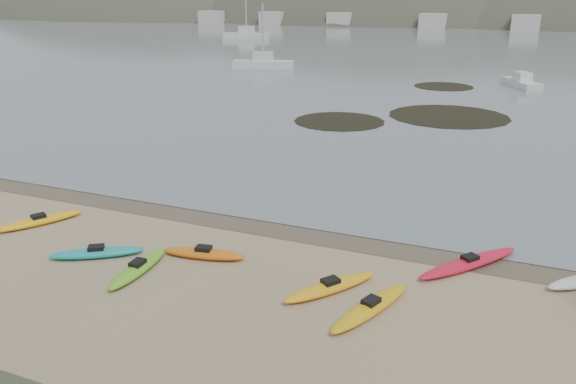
% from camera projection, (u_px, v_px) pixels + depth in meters
% --- Properties ---
extents(ground, '(600.00, 600.00, 0.00)m').
position_uv_depth(ground, '(288.00, 226.00, 23.52)').
color(ground, tan).
rests_on(ground, ground).
extents(wet_sand, '(60.00, 60.00, 0.00)m').
position_uv_depth(wet_sand, '(285.00, 228.00, 23.26)').
color(wet_sand, brown).
rests_on(wet_sand, ground).
extents(water, '(1200.00, 1200.00, 0.00)m').
position_uv_depth(water, '(514.00, 13.00, 284.79)').
color(water, slate).
rests_on(water, ground).
extents(kayaks, '(23.66, 8.58, 0.34)m').
position_uv_depth(kayaks, '(279.00, 265.00, 19.76)').
color(kayaks, gold).
rests_on(kayaks, ground).
extents(kelp_mats, '(15.54, 26.77, 0.04)m').
position_uv_depth(kelp_mats, '(420.00, 110.00, 46.88)').
color(kelp_mats, black).
rests_on(kelp_mats, water).
extents(moored_boats, '(107.90, 73.25, 1.38)m').
position_uv_depth(moored_boats, '(452.00, 48.00, 94.22)').
color(moored_boats, silver).
rests_on(moored_boats, ground).
extents(far_town, '(199.00, 5.00, 4.00)m').
position_uv_depth(far_town, '(520.00, 23.00, 146.97)').
color(far_town, beige).
rests_on(far_town, ground).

